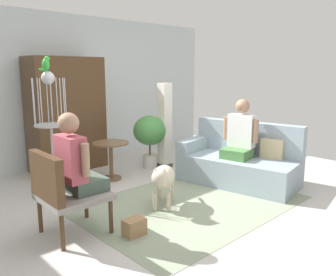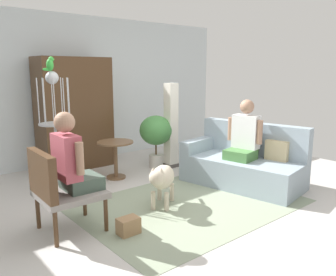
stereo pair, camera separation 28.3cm
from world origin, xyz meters
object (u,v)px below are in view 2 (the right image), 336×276
object	(u,v)px
bird_cage_stand	(55,129)
dog	(162,178)
handbag	(128,226)
person_on_armchair	(71,160)
column_lamp	(171,126)
armoire_cabinet	(74,114)
couch	(243,163)
armchair	(58,187)
round_end_table	(116,153)
potted_plant	(156,133)
person_on_couch	(244,135)
parrot	(50,64)

from	to	relation	value
bird_cage_stand	dog	bearing A→B (deg)	-59.69
bird_cage_stand	handbag	xyz separation A→B (m)	(0.05, -1.67, -0.79)
person_on_armchair	dog	xyz separation A→B (m)	(1.09, -0.12, -0.39)
column_lamp	armoire_cabinet	size ratio (longest dim) A/B	0.77
couch	armchair	world-z (taller)	couch
round_end_table	potted_plant	distance (m)	0.88
dog	handbag	distance (m)	0.85
couch	person_on_couch	bearing A→B (deg)	-141.25
couch	parrot	xyz separation A→B (m)	(-2.26, 1.38, 1.43)
couch	handbag	world-z (taller)	couch
couch	person_on_couch	size ratio (longest dim) A/B	2.14
couch	armoire_cabinet	bearing A→B (deg)	121.87
parrot	armoire_cabinet	size ratio (longest dim) A/B	0.10
round_end_table	bird_cage_stand	size ratio (longest dim) A/B	0.35
person_on_armchair	parrot	world-z (taller)	parrot
round_end_table	potted_plant	xyz separation A→B (m)	(0.86, 0.09, 0.20)
bird_cage_stand	column_lamp	size ratio (longest dim) A/B	1.14
person_on_armchair	bird_cage_stand	size ratio (longest dim) A/B	0.50
armchair	dog	bearing A→B (deg)	-5.47
couch	armchair	bearing A→B (deg)	176.12
couch	column_lamp	distance (m)	1.45
armoire_cabinet	potted_plant	bearing A→B (deg)	-40.63
couch	bird_cage_stand	xyz separation A→B (m)	(-2.25, 1.38, 0.57)
column_lamp	armoire_cabinet	xyz separation A→B (m)	(-1.27, 1.03, 0.22)
bird_cage_stand	armoire_cabinet	xyz separation A→B (m)	(0.75, 1.03, 0.05)
parrot	column_lamp	size ratio (longest dim) A/B	0.13
parrot	potted_plant	bearing A→B (deg)	4.03
round_end_table	parrot	world-z (taller)	parrot
couch	person_on_couch	world-z (taller)	person_on_couch
couch	person_on_couch	distance (m)	0.44
person_on_couch	column_lamp	size ratio (longest dim) A/B	0.58
bird_cage_stand	parrot	bearing A→B (deg)	180.00
armchair	person_on_armchair	size ratio (longest dim) A/B	1.06
person_on_armchair	person_on_couch	bearing A→B (deg)	-4.83
column_lamp	armoire_cabinet	distance (m)	1.65
couch	round_end_table	size ratio (longest dim) A/B	3.09
armchair	handbag	bearing A→B (deg)	-41.63
person_on_couch	bird_cage_stand	bearing A→B (deg)	147.33
person_on_armchair	armoire_cabinet	bearing A→B (deg)	64.24
couch	round_end_table	world-z (taller)	couch
handbag	column_lamp	bearing A→B (deg)	40.09
person_on_armchair	armchair	bearing A→B (deg)	178.65
bird_cage_stand	armchair	bearing A→B (deg)	-111.84
potted_plant	armoire_cabinet	bearing A→B (deg)	139.37
armchair	round_end_table	xyz separation A→B (m)	(1.42, 1.24, -0.10)
potted_plant	handbag	world-z (taller)	potted_plant
column_lamp	person_on_couch	bearing A→B (deg)	-82.44
round_end_table	dog	xyz separation A→B (m)	(-0.17, -1.36, -0.04)
armchair	armoire_cabinet	distance (m)	2.58
bird_cage_stand	handbag	world-z (taller)	bird_cage_stand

